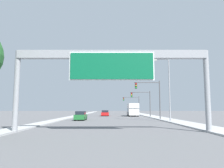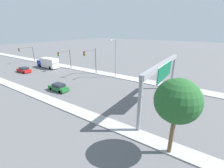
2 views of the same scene
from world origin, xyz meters
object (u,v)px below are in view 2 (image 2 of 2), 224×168
Objects in this scene: palm_tree_foreground at (177,101)px; street_lamp_right at (115,56)px; traffic_light_far_intersection at (28,52)px; sign_gantry at (163,71)px; car_far_center at (59,87)px; traffic_light_mid_block at (66,57)px; traffic_light_near_intersection at (92,58)px; truck_box_primary at (48,63)px; car_mid_left at (24,70)px.

street_lamp_right is (17.96, 17.77, -0.13)m from palm_tree_foreground.
traffic_light_far_intersection is at bearing 92.57° from street_lamp_right.
car_far_center is at bearing 105.83° from sign_gantry.
traffic_light_near_intersection is at bearing -89.50° from traffic_light_mid_block.
sign_gantry reaches higher than traffic_light_mid_block.
car_far_center is 0.46× the size of street_lamp_right.
traffic_light_mid_block is at bearing -75.14° from truck_box_primary.
car_far_center is (-5.25, 18.51, -4.99)m from sign_gantry.
truck_box_primary is (7.00, -1.41, 0.92)m from car_mid_left.
car_mid_left is at bearing 92.63° from sign_gantry.
palm_tree_foreground is (-16.74, -24.00, 1.07)m from traffic_light_near_intersection.
traffic_light_far_intersection is (-0.41, 30.00, -0.69)m from traffic_light_near_intersection.
traffic_light_far_intersection is (8.44, 11.95, 3.24)m from car_mid_left.
traffic_light_far_intersection is at bearing 54.76° from car_mid_left.
car_mid_left is 19.94m from car_far_center.
traffic_light_mid_block reaches higher than truck_box_primary.
traffic_light_near_intersection reaches higher than traffic_light_mid_block.
truck_box_primary is at bearing 104.86° from traffic_light_mid_block.
palm_tree_foreground is (-9.64, -3.91, -0.01)m from sign_gantry.
traffic_light_far_intersection reaches higher than car_far_center.
palm_tree_foreground is at bearing -110.12° from truck_box_primary.
traffic_light_far_intersection is 36.30m from street_lamp_right.
sign_gantry is 37.33m from truck_box_primary.
truck_box_primary is at bearing 69.88° from palm_tree_foreground.
traffic_light_mid_block is at bearing 90.50° from traffic_light_near_intersection.
traffic_light_mid_block reaches higher than car_mid_left.
palm_tree_foreground reaches higher than traffic_light_far_intersection.
sign_gantry is at bearing -74.17° from car_far_center.
car_mid_left is 14.99m from traffic_light_far_intersection.
street_lamp_right reaches higher than palm_tree_foreground.
car_far_center is at bearing 161.10° from street_lamp_right.
car_mid_left is 0.49× the size of street_lamp_right.
street_lamp_right is at bearing 59.04° from sign_gantry.
truck_box_primary is 1.40× the size of traffic_light_mid_block.
truck_box_primary is 1.19× the size of traffic_light_near_intersection.
traffic_light_near_intersection is 0.89× the size of palm_tree_foreground.
street_lamp_right is at bearing -85.39° from traffic_light_mid_block.
sign_gantry is at bearing -97.61° from traffic_light_far_intersection.
traffic_light_mid_block is 37.90m from palm_tree_foreground.
traffic_light_near_intersection is at bearing -83.66° from truck_box_primary.
traffic_light_near_intersection is at bearing 101.10° from street_lamp_right.
sign_gantry is 19.88m from car_far_center.
traffic_light_far_intersection is 0.73× the size of palm_tree_foreground.
traffic_light_far_intersection is 56.44m from palm_tree_foreground.
truck_box_primary is (10.50, 18.22, 0.90)m from car_far_center.
car_mid_left is 0.68× the size of traffic_light_near_intersection.
palm_tree_foreground is at bearing -101.07° from car_far_center.
traffic_light_near_intersection is at bearing -63.88° from car_mid_left.
car_far_center is 0.75× the size of traffic_light_mid_block.
street_lamp_right is at bearing 44.71° from palm_tree_foreground.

